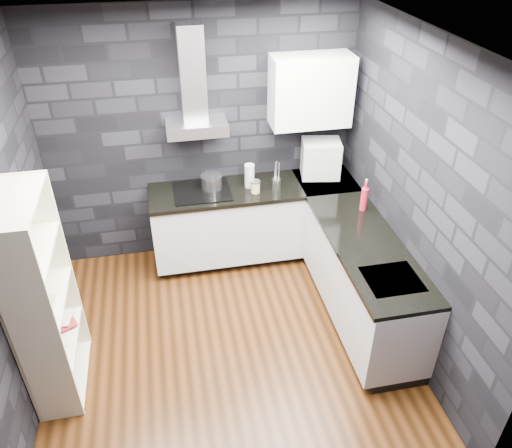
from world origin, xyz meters
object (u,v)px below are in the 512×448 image
object	(u,v)px
appliance_garage	(321,158)
red_bottle	(364,199)
bookshelf	(43,301)
fruit_bowl	(40,305)
utensil_crock	(276,184)
storage_jar	(255,187)
pot	(212,182)
glass_vase	(250,176)

from	to	relation	value
appliance_garage	red_bottle	xyz separation A→B (m)	(0.22, -0.72, -0.11)
bookshelf	fruit_bowl	size ratio (longest dim) A/B	8.04
utensil_crock	appliance_garage	xyz separation A→B (m)	(0.52, 0.16, 0.17)
appliance_garage	utensil_crock	bearing A→B (deg)	-152.17
appliance_garage	red_bottle	world-z (taller)	appliance_garage
utensil_crock	bookshelf	distance (m)	2.51
utensil_crock	storage_jar	bearing A→B (deg)	-175.20
red_bottle	fruit_bowl	size ratio (longest dim) A/B	1.05
pot	glass_vase	xyz separation A→B (m)	(0.40, -0.03, 0.05)
fruit_bowl	utensil_crock	bearing A→B (deg)	33.34
appliance_garage	fruit_bowl	size ratio (longest dim) A/B	1.77
appliance_garage	fruit_bowl	xyz separation A→B (m)	(-2.66, -1.57, -0.19)
utensil_crock	bookshelf	xyz separation A→B (m)	(-2.14, -1.32, -0.06)
pot	appliance_garage	size ratio (longest dim) A/B	0.54
glass_vase	red_bottle	size ratio (longest dim) A/B	1.08
bookshelf	appliance_garage	bearing A→B (deg)	9.27
glass_vase	red_bottle	bearing A→B (deg)	-33.69
bookshelf	utensil_crock	bearing A→B (deg)	11.79
fruit_bowl	pot	bearing A→B (deg)	46.32
red_bottle	pot	bearing A→B (deg)	153.40
utensil_crock	bookshelf	world-z (taller)	bookshelf
pot	utensil_crock	xyz separation A→B (m)	(0.66, -0.14, -0.02)
storage_jar	fruit_bowl	distance (m)	2.36
fruit_bowl	bookshelf	bearing A→B (deg)	90.00
red_bottle	fruit_bowl	world-z (taller)	red_bottle
glass_vase	utensil_crock	world-z (taller)	glass_vase
storage_jar	glass_vase	bearing A→B (deg)	106.03
utensil_crock	pot	bearing A→B (deg)	167.88
utensil_crock	red_bottle	world-z (taller)	red_bottle
glass_vase	fruit_bowl	xyz separation A→B (m)	(-1.87, -1.52, -0.09)
storage_jar	utensil_crock	xyz separation A→B (m)	(0.23, 0.02, 0.00)
utensil_crock	bookshelf	bearing A→B (deg)	-148.35
glass_vase	pot	bearing A→B (deg)	175.36
glass_vase	bookshelf	world-z (taller)	bookshelf
glass_vase	appliance_garage	bearing A→B (deg)	3.94
storage_jar	fruit_bowl	world-z (taller)	storage_jar
storage_jar	appliance_garage	xyz separation A→B (m)	(0.75, 0.18, 0.17)
storage_jar	utensil_crock	distance (m)	0.23
glass_vase	fruit_bowl	world-z (taller)	glass_vase
appliance_garage	red_bottle	size ratio (longest dim) A/B	1.69
utensil_crock	bookshelf	size ratio (longest dim) A/B	0.07
pot	red_bottle	world-z (taller)	red_bottle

